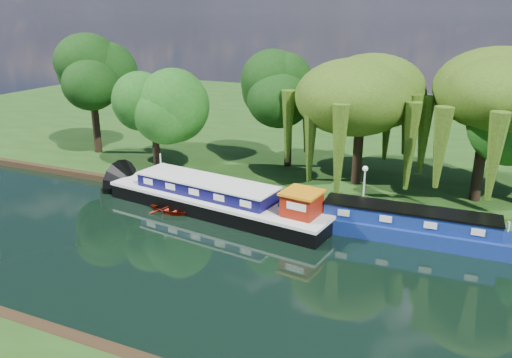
% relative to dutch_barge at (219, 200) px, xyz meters
% --- Properties ---
extents(ground, '(120.00, 120.00, 0.00)m').
position_rel_dutch_barge_xyz_m(ground, '(7.97, -6.27, -0.83)').
color(ground, black).
extents(far_bank, '(120.00, 52.00, 0.45)m').
position_rel_dutch_barge_xyz_m(far_bank, '(7.97, 27.73, -0.60)').
color(far_bank, '#1B3B10').
rests_on(far_bank, ground).
extents(dutch_barge, '(16.18, 5.65, 3.35)m').
position_rel_dutch_barge_xyz_m(dutch_barge, '(0.00, 0.00, 0.00)').
color(dutch_barge, black).
rests_on(dutch_barge, ground).
extents(narrowboat, '(13.76, 2.80, 2.00)m').
position_rel_dutch_barge_xyz_m(narrowboat, '(11.82, 0.88, -0.12)').
color(narrowboat, navy).
rests_on(narrowboat, ground).
extents(red_dinghy, '(3.26, 2.51, 0.62)m').
position_rel_dutch_barge_xyz_m(red_dinghy, '(-2.82, -1.28, -0.83)').
color(red_dinghy, maroon).
rests_on(red_dinghy, ground).
extents(willow_left, '(7.31, 7.31, 8.76)m').
position_rel_dutch_barge_xyz_m(willow_left, '(7.08, 8.09, 5.98)').
color(willow_left, black).
rests_on(willow_left, far_bank).
extents(willow_right, '(7.42, 7.42, 9.03)m').
position_rel_dutch_barge_xyz_m(willow_right, '(15.15, 7.95, 6.21)').
color(willow_right, black).
rests_on(willow_right, far_bank).
extents(tree_far_left, '(4.81, 4.81, 7.75)m').
position_rel_dutch_barge_xyz_m(tree_far_left, '(-7.63, 4.14, 4.93)').
color(tree_far_left, black).
rests_on(tree_far_left, far_bank).
extents(tree_far_back, '(5.51, 5.51, 9.26)m').
position_rel_dutch_barge_xyz_m(tree_far_back, '(-16.07, 7.14, 6.08)').
color(tree_far_back, black).
rests_on(tree_far_back, far_bank).
extents(tree_far_mid, '(5.16, 5.16, 8.44)m').
position_rel_dutch_barge_xyz_m(tree_far_mid, '(0.95, 10.14, 5.44)').
color(tree_far_mid, black).
rests_on(tree_far_mid, far_bank).
extents(lamppost, '(0.36, 0.36, 2.56)m').
position_rel_dutch_barge_xyz_m(lamppost, '(8.47, 4.23, 1.59)').
color(lamppost, silver).
rests_on(lamppost, far_bank).
extents(mooring_posts, '(19.16, 0.16, 1.00)m').
position_rel_dutch_barge_xyz_m(mooring_posts, '(7.47, 2.13, 0.12)').
color(mooring_posts, silver).
rests_on(mooring_posts, far_bank).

